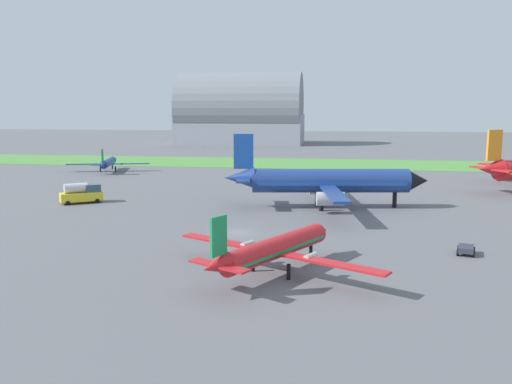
# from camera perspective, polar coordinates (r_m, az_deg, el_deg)

# --- Properties ---
(ground_plane) EXTENTS (600.00, 600.00, 0.00)m
(ground_plane) POSITION_cam_1_polar(r_m,az_deg,el_deg) (65.56, -2.06, -4.39)
(ground_plane) COLOR slate
(grass_taxiway_strip) EXTENTS (360.00, 28.00, 0.08)m
(grass_taxiway_strip) POSITION_cam_1_polar(r_m,az_deg,el_deg) (148.46, 3.99, 3.10)
(grass_taxiway_strip) COLOR #549342
(grass_taxiway_strip) RESTS_ON ground_plane
(airplane_taxiing_turboprop) EXTENTS (19.52, 16.84, 5.95)m
(airplane_taxiing_turboprop) POSITION_cam_1_polar(r_m,az_deg,el_deg) (133.64, -15.60, 3.06)
(airplane_taxiing_turboprop) COLOR navy
(airplane_taxiing_turboprop) RESTS_ON ground_plane
(airplane_foreground_turboprop) EXTENTS (20.26, 17.64, 6.69)m
(airplane_foreground_turboprop) POSITION_cam_1_polar(r_m,az_deg,el_deg) (49.07, 1.98, -6.03)
(airplane_foreground_turboprop) COLOR red
(airplane_foreground_turboprop) RESTS_ON ground_plane
(airplane_midfield_jet) EXTENTS (31.50, 31.99, 11.33)m
(airplane_midfield_jet) POSITION_cam_1_polar(r_m,az_deg,el_deg) (82.24, 7.55, 1.16)
(airplane_midfield_jet) COLOR navy
(airplane_midfield_jet) RESTS_ON ground_plane
(fuel_truck_near_gate) EXTENTS (6.67, 5.76, 3.29)m
(fuel_truck_near_gate) POSITION_cam_1_polar(r_m,az_deg,el_deg) (90.21, -18.20, -0.13)
(fuel_truck_near_gate) COLOR yellow
(fuel_truck_near_gate) RESTS_ON ground_plane
(baggage_cart_midfield) EXTENTS (2.28, 2.74, 0.90)m
(baggage_cart_midfield) POSITION_cam_1_polar(r_m,az_deg,el_deg) (60.00, 21.62, -5.73)
(baggage_cart_midfield) COLOR #2D333D
(baggage_cart_midfield) RESTS_ON ground_plane
(hangar_distant) EXTENTS (53.49, 30.48, 30.55)m
(hangar_distant) POSITION_cam_1_polar(r_m,az_deg,el_deg) (232.23, -1.64, 8.38)
(hangar_distant) COLOR #9399A3
(hangar_distant) RESTS_ON ground_plane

